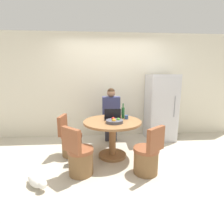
% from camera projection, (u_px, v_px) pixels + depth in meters
% --- Properties ---
extents(ground_plane, '(12.00, 12.00, 0.00)m').
position_uv_depth(ground_plane, '(114.00, 160.00, 3.33)').
color(ground_plane, beige).
extents(wall_back, '(7.00, 0.06, 2.60)m').
position_uv_depth(wall_back, '(109.00, 86.00, 4.49)').
color(wall_back, silver).
rests_on(wall_back, ground_plane).
extents(refrigerator, '(0.67, 0.68, 1.60)m').
position_uv_depth(refrigerator, '(161.00, 107.00, 4.31)').
color(refrigerator, silver).
rests_on(refrigerator, ground_plane).
extents(dining_table, '(1.11, 1.11, 0.73)m').
position_uv_depth(dining_table, '(112.00, 131.00, 3.37)').
color(dining_table, olive).
rests_on(dining_table, ground_plane).
extents(chair_left_side, '(0.44, 0.42, 0.82)m').
position_uv_depth(chair_left_side, '(71.00, 142.00, 3.48)').
color(chair_left_side, brown).
rests_on(chair_left_side, ground_plane).
extents(chair_near_left_corner, '(0.48, 0.48, 0.82)m').
position_uv_depth(chair_near_left_corner, '(80.00, 159.00, 2.79)').
color(chair_near_left_corner, brown).
rests_on(chair_near_left_corner, ground_plane).
extents(chair_near_right_corner, '(0.48, 0.48, 0.82)m').
position_uv_depth(chair_near_right_corner, '(147.00, 158.00, 2.82)').
color(chair_near_right_corner, brown).
rests_on(chair_near_right_corner, ground_plane).
extents(person_seated, '(0.40, 0.37, 1.30)m').
position_uv_depth(person_seated, '(111.00, 114.00, 4.10)').
color(person_seated, '#2D2D38').
rests_on(person_seated, ground_plane).
extents(laptop, '(0.32, 0.25, 0.22)m').
position_uv_depth(laptop, '(112.00, 117.00, 3.45)').
color(laptop, '#232328').
rests_on(laptop, dining_table).
extents(fruit_bowl, '(0.31, 0.31, 0.10)m').
position_uv_depth(fruit_bowl, '(115.00, 121.00, 3.18)').
color(fruit_bowl, '#4C4C56').
rests_on(fruit_bowl, dining_table).
extents(coffee_cup, '(0.07, 0.07, 0.08)m').
position_uv_depth(coffee_cup, '(126.00, 117.00, 3.46)').
color(coffee_cup, '#2D4C84').
rests_on(coffee_cup, dining_table).
extents(bottle, '(0.06, 0.06, 0.30)m').
position_uv_depth(bottle, '(123.00, 113.00, 3.51)').
color(bottle, '#23602D').
rests_on(bottle, dining_table).
extents(cat, '(0.37, 0.35, 0.17)m').
position_uv_depth(cat, '(37.00, 182.00, 2.50)').
color(cat, white).
rests_on(cat, ground_plane).
extents(handbag, '(0.30, 0.14, 0.26)m').
position_uv_depth(handbag, '(77.00, 158.00, 3.13)').
color(handbag, '#232328').
rests_on(handbag, ground_plane).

